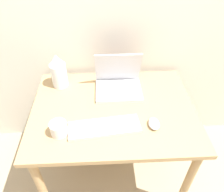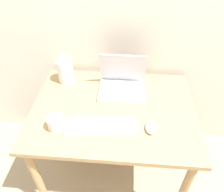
# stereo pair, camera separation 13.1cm
# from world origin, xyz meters

# --- Properties ---
(desk) EXTENTS (1.03, 0.77, 0.71)m
(desk) POSITION_xyz_m (0.00, 0.38, 0.62)
(desk) COLOR tan
(desk) RESTS_ON ground_plane
(laptop) EXTENTS (0.31, 0.25, 0.26)m
(laptop) POSITION_xyz_m (0.04, 0.57, 0.76)
(laptop) COLOR silver
(laptop) RESTS_ON desk
(keyboard) EXTENTS (0.42, 0.18, 0.02)m
(keyboard) POSITION_xyz_m (-0.06, 0.21, 0.72)
(keyboard) COLOR silver
(keyboard) RESTS_ON desk
(mouse) EXTENTS (0.06, 0.09, 0.03)m
(mouse) POSITION_xyz_m (0.23, 0.22, 0.73)
(mouse) COLOR white
(mouse) RESTS_ON desk
(vase) EXTENTS (0.11, 0.11, 0.24)m
(vase) POSITION_xyz_m (-0.36, 0.63, 0.83)
(vase) COLOR white
(vase) RESTS_ON desk
(mug) EXTENTS (0.09, 0.09, 0.08)m
(mug) POSITION_xyz_m (-0.31, 0.19, 0.75)
(mug) COLOR white
(mug) RESTS_ON desk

